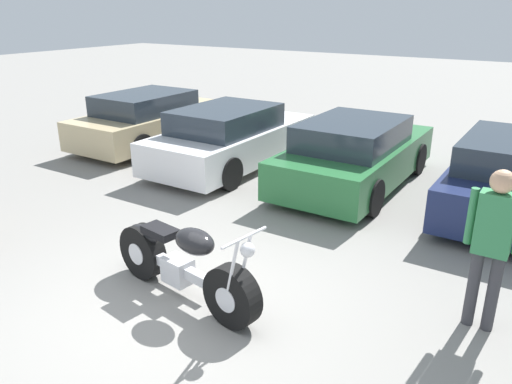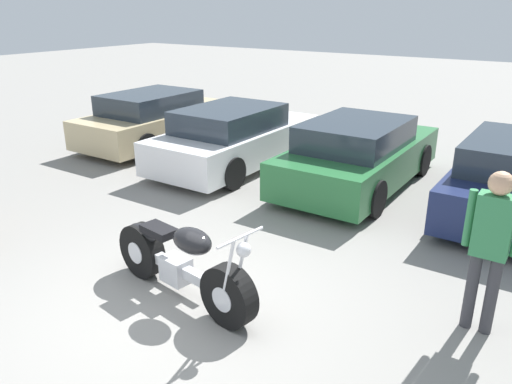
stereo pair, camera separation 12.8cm
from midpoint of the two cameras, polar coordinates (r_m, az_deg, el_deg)
name	(u,v)px [view 1 (the left image)]	position (r m, az deg, el deg)	size (l,w,h in m)	color
ground_plane	(172,312)	(5.72, -10.25, -13.32)	(60.00, 60.00, 0.00)	gray
motorcycle	(182,264)	(5.73, -9.05, -8.14)	(2.20, 0.77, 1.08)	black
parked_car_champagne	(152,120)	(12.27, -12.14, 8.10)	(1.79, 4.06, 1.26)	#C6B284
parked_car_white	(231,138)	(10.32, -3.20, 6.21)	(1.79, 4.06, 1.26)	white
parked_car_green	(355,154)	(9.31, 10.88, 4.27)	(1.79, 4.06, 1.26)	#286B38
person_standing	(492,237)	(5.39, 24.79, -4.74)	(0.52, 0.23, 1.72)	#38383D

